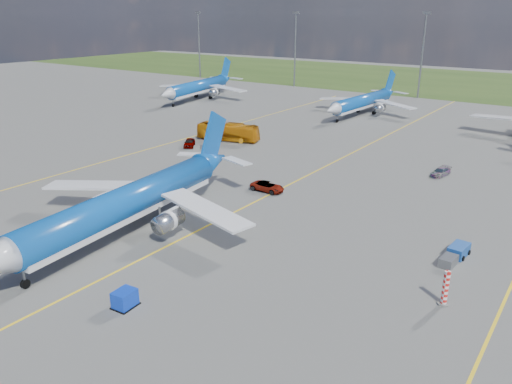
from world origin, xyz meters
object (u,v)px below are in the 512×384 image
Objects in this scene: bg_jet_nw at (199,99)px; uld_container at (125,299)px; service_car_c at (440,172)px; warning_post at (446,288)px; bg_jet_nnw at (361,115)px; baggage_tug_c at (211,144)px; apron_bus at (228,132)px; service_car_a at (189,143)px; service_car_b at (267,187)px; main_airliner at (130,233)px; baggage_tug_w at (455,254)px.

uld_container is (63.04, -80.11, 0.71)m from bg_jet_nw.
service_car_c is at bearing -33.23° from bg_jet_nw.
warning_post is 25.84m from uld_container.
bg_jet_nnw is 7.87× the size of baggage_tug_c.
apron_bus reaches higher than service_car_a.
service_car_a is 0.92× the size of service_car_b.
apron_bus is 28.60m from service_car_b.
service_car_a is (-30.47, 40.87, 0.01)m from uld_container.
uld_container is 0.44× the size of service_car_c.
apron_bus reaches higher than service_car_b.
service_car_a is at bearing 63.93° from service_car_b.
main_airliner is at bearing 133.05° from uld_container.
uld_container is at bearing -124.08° from baggage_tug_w.
warning_post reaches higher than baggage_tug_w.
main_airliner is at bearing -65.82° from baggage_tug_c.
bg_jet_nw is at bearing 168.24° from service_car_c.
bg_jet_nw is at bearing 142.28° from warning_post.
service_car_b is (56.92, -50.62, 0.64)m from bg_jet_nw.
bg_jet_nnw reaches higher than apron_bus.
baggage_tug_w is (8.79, -25.59, -0.06)m from service_car_c.
bg_jet_nnw is 2.89× the size of apron_bus.
service_car_b is at bearing 70.32° from main_airliner.
warning_post reaches higher than baggage_tug_c.
apron_bus is 2.89× the size of service_car_c.
service_car_b is (24.35, -11.38, -0.08)m from service_car_a.
service_car_c is (41.14, 8.60, -0.14)m from service_car_a.
service_car_c is (38.31, 1.16, -1.04)m from apron_bus.
baggage_tug_c is (-48.29, 27.81, -1.06)m from warning_post.
apron_bus is 53.07m from baggage_tug_w.
bg_jet_nw is 9.26× the size of service_car_c.
warning_post is 30.53m from service_car_b.
main_airliner reaches higher than bg_jet_nw.
service_car_c is 0.94× the size of baggage_tug_c.
baggage_tug_c is (-9.66, -42.59, 0.44)m from bg_jet_nnw.
baggage_tug_c is (-27.43, 43.03, -0.27)m from uld_container.
bg_jet_nw is 79.83m from service_car_c.
baggage_tug_w is (82.51, -56.23, 0.53)m from bg_jet_nw.
service_car_c is (10.67, 49.47, -0.13)m from uld_container.
bg_jet_nnw is 7.26× the size of service_car_b.
bg_jet_nnw is at bearing 10.71° from service_car_b.
service_car_a is 3.74m from baggage_tug_c.
apron_bus is at bearing 89.65° from baggage_tug_c.
main_airliner is at bearing -92.43° from service_car_a.
warning_post is at bearing -138.71° from apron_bus.
bg_jet_nnw reaches higher than baggage_tug_w.
service_car_a is 26.88m from service_car_b.
baggage_tug_c is at bearing -99.62° from bg_jet_nnw.
bg_jet_nw reaches higher than uld_container.
baggage_tug_c is (35.61, -37.07, 0.44)m from bg_jet_nw.
service_car_c is at bearing -48.64° from bg_jet_nnw.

